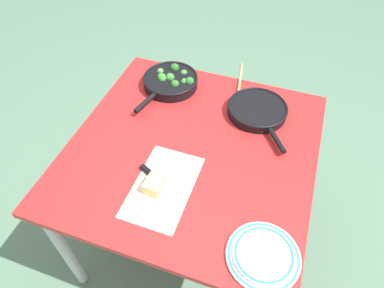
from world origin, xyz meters
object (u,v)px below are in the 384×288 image
at_px(dinner_plate_stack, 263,255).
at_px(grater_knife, 156,178).
at_px(skillet_broccoli, 170,81).
at_px(wooden_spoon, 239,92).
at_px(skillet_eggs, 258,110).
at_px(cheese_block, 154,185).

bearing_deg(dinner_plate_stack, grater_knife, 69.53).
bearing_deg(dinner_plate_stack, skillet_broccoli, 40.38).
relative_size(wooden_spoon, grater_knife, 1.71).
height_order(wooden_spoon, dinner_plate_stack, dinner_plate_stack).
bearing_deg(skillet_eggs, dinner_plate_stack, -21.63).
height_order(skillet_broccoli, skillet_eggs, skillet_broccoli).
height_order(skillet_broccoli, dinner_plate_stack, skillet_broccoli).
distance_m(skillet_broccoli, wooden_spoon, 0.34).
relative_size(wooden_spoon, dinner_plate_stack, 1.55).
xyz_separation_m(skillet_broccoli, cheese_block, (-0.60, -0.17, -0.01)).
xyz_separation_m(grater_knife, dinner_plate_stack, (-0.17, -0.46, 0.00)).
relative_size(skillet_broccoli, wooden_spoon, 1.05).
bearing_deg(wooden_spoon, grater_knife, -26.15).
height_order(wooden_spoon, grater_knife, grater_knife).
bearing_deg(skillet_broccoli, dinner_plate_stack, 53.95).
distance_m(skillet_eggs, wooden_spoon, 0.16).
height_order(grater_knife, dinner_plate_stack, dinner_plate_stack).
relative_size(skillet_broccoli, dinner_plate_stack, 1.64).
xyz_separation_m(skillet_eggs, dinner_plate_stack, (-0.67, -0.17, -0.01)).
distance_m(skillet_broccoli, cheese_block, 0.63).
height_order(skillet_broccoli, grater_knife, skillet_broccoli).
height_order(skillet_broccoli, cheese_block, skillet_broccoli).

